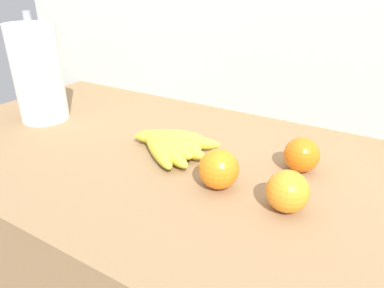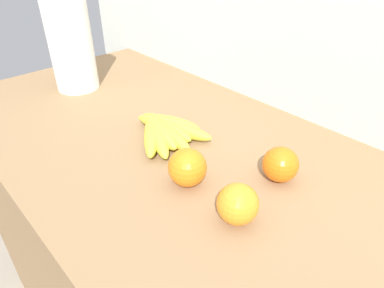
{
  "view_description": "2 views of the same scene",
  "coord_description": "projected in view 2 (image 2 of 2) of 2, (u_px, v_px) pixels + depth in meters",
  "views": [
    {
      "loc": [
        0.26,
        -0.58,
        1.29
      ],
      "look_at": [
        -0.09,
        0.0,
        0.97
      ],
      "focal_mm": 32.55,
      "sensor_mm": 36.0,
      "label": 1
    },
    {
      "loc": [
        0.41,
        -0.42,
        1.37
      ],
      "look_at": [
        -0.05,
        0.0,
        0.96
      ],
      "focal_mm": 31.97,
      "sensor_mm": 36.0,
      "label": 2
    }
  ],
  "objects": [
    {
      "name": "orange_far_right",
      "position": [
        187.0,
        167.0,
        0.67
      ],
      "size": [
        0.08,
        0.08,
        0.08
      ],
      "primitive_type": "sphere",
      "color": "orange",
      "rests_on": "counter"
    },
    {
      "name": "wall_back",
      "position": [
        288.0,
        189.0,
        1.1
      ],
      "size": [
        2.03,
        0.06,
        1.3
      ],
      "primitive_type": "cube",
      "color": "silver",
      "rests_on": "ground"
    },
    {
      "name": "orange_center",
      "position": [
        238.0,
        204.0,
        0.59
      ],
      "size": [
        0.07,
        0.07,
        0.07
      ],
      "primitive_type": "sphere",
      "color": "orange",
      "rests_on": "counter"
    },
    {
      "name": "orange_right",
      "position": [
        280.0,
        164.0,
        0.68
      ],
      "size": [
        0.07,
        0.07,
        0.07
      ],
      "primitive_type": "sphere",
      "color": "orange",
      "rests_on": "counter"
    },
    {
      "name": "banana_bunch",
      "position": [
        163.0,
        130.0,
        0.83
      ],
      "size": [
        0.21,
        0.19,
        0.04
      ],
      "color": "gold",
      "rests_on": "counter"
    },
    {
      "name": "paper_towel_roll",
      "position": [
        71.0,
        46.0,
        1.02
      ],
      "size": [
        0.13,
        0.13,
        0.29
      ],
      "color": "white",
      "rests_on": "counter"
    }
  ]
}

